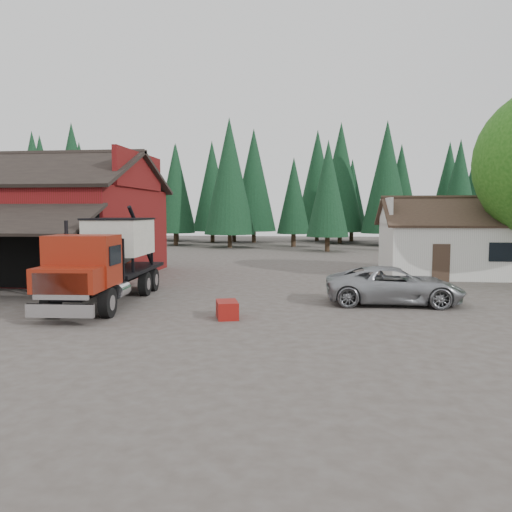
# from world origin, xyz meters

# --- Properties ---
(ground) EXTENTS (120.00, 120.00, 0.00)m
(ground) POSITION_xyz_m (0.00, 0.00, 0.00)
(ground) COLOR #443C36
(ground) RESTS_ON ground
(red_barn) EXTENTS (12.80, 13.63, 7.18)m
(red_barn) POSITION_xyz_m (-11.00, 9.90, 2.69)
(red_barn) COLOR maroon
(red_barn) RESTS_ON ground
(farmhouse) EXTENTS (8.60, 6.42, 4.65)m
(farmhouse) POSITION_xyz_m (13.00, 13.00, 1.67)
(farmhouse) COLOR silver
(farmhouse) RESTS_ON ground
(conifer_backdrop) EXTENTS (76.00, 16.00, 16.00)m
(conifer_backdrop) POSITION_xyz_m (0.00, 42.00, 0.00)
(conifer_backdrop) COLOR black
(conifer_backdrop) RESTS_ON ground
(near_pine_a) EXTENTS (4.40, 4.40, 11.40)m
(near_pine_a) POSITION_xyz_m (-22.00, 28.00, 6.39)
(near_pine_a) COLOR #382619
(near_pine_a) RESTS_ON ground
(near_pine_b) EXTENTS (3.96, 3.96, 10.40)m
(near_pine_b) POSITION_xyz_m (6.00, 30.00, 5.89)
(near_pine_b) COLOR #382619
(near_pine_b) RESTS_ON ground
(near_pine_d) EXTENTS (5.28, 5.28, 13.40)m
(near_pine_d) POSITION_xyz_m (-4.00, 34.00, 7.39)
(near_pine_d) COLOR #382619
(near_pine_d) RESTS_ON ground
(feed_truck) EXTENTS (2.99, 8.92, 3.97)m
(feed_truck) POSITION_xyz_m (-3.49, 1.97, 1.86)
(feed_truck) COLOR black
(feed_truck) RESTS_ON ground
(silver_car) EXTENTS (5.42, 2.54, 1.50)m
(silver_car) POSITION_xyz_m (8.00, 3.00, 0.75)
(silver_car) COLOR #96989D
(silver_car) RESTS_ON ground
(equip_box) EXTENTS (0.98, 1.25, 0.60)m
(equip_box) POSITION_xyz_m (1.83, -0.45, 0.30)
(equip_box) COLOR maroon
(equip_box) RESTS_ON ground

